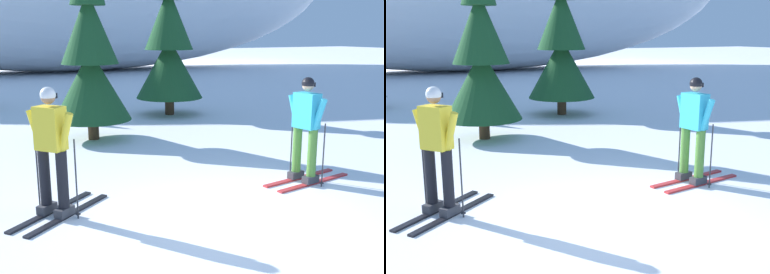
# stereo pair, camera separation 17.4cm
# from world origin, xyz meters

# --- Properties ---
(ground_plane) EXTENTS (120.00, 120.00, 0.00)m
(ground_plane) POSITION_xyz_m (0.00, 0.00, 0.00)
(ground_plane) COLOR white
(skier_yellow_jacket) EXTENTS (1.55, 1.37, 1.79)m
(skier_yellow_jacket) POSITION_xyz_m (-2.05, 1.33, 0.93)
(skier_yellow_jacket) COLOR black
(skier_yellow_jacket) RESTS_ON ground
(skier_cyan_jacket) EXTENTS (1.70, 0.79, 1.77)m
(skier_cyan_jacket) POSITION_xyz_m (1.98, 0.98, 0.93)
(skier_cyan_jacket) COLOR red
(skier_cyan_jacket) RESTS_ON ground
(pine_tree_center_right) EXTENTS (1.81, 1.81, 4.70)m
(pine_tree_center_right) POSITION_xyz_m (-0.33, 5.76, 1.96)
(pine_tree_center_right) COLOR #47301E
(pine_tree_center_right) RESTS_ON ground
(pine_tree_far_right) EXTENTS (2.02, 2.02, 5.22)m
(pine_tree_far_right) POSITION_xyz_m (2.66, 8.07, 2.19)
(pine_tree_far_right) COLOR #47301E
(pine_tree_far_right) RESTS_ON ground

